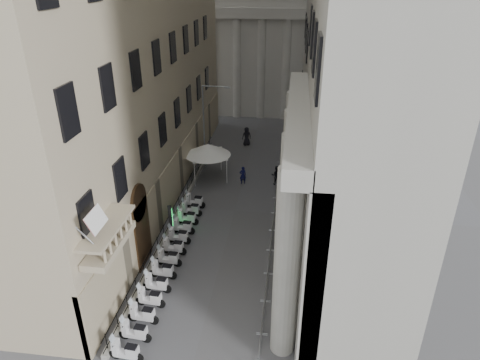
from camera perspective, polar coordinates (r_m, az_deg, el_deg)
The scene contains 32 objects.
iron_fence at distance 33.75m, azimuth -8.27°, elevation -4.64°, with size 0.30×28.00×1.40m, color black, non-canonical shape.
blue_awning at distance 39.71m, azimuth 6.59°, elevation 0.46°, with size 1.60×3.00×3.00m, color navy, non-canonical shape.
flag at distance 24.10m, azimuth -15.92°, elevation -20.57°, with size 1.00×1.40×8.20m, color #9E0C11, non-canonical shape.
scooter_0 at distance 23.40m, azimuth -14.77°, elevation -22.19°, with size 0.56×1.40×1.50m, color silver, non-canonical shape.
scooter_1 at distance 24.17m, azimuth -13.66°, elevation -20.05°, with size 0.56×1.40×1.50m, color silver, non-canonical shape.
scooter_2 at distance 24.99m, azimuth -12.66°, elevation -18.03°, with size 0.56×1.40×1.50m, color silver, non-canonical shape.
scooter_3 at distance 25.84m, azimuth -11.73°, elevation -16.14°, with size 0.56×1.40×1.50m, color silver, non-canonical shape.
scooter_4 at distance 26.72m, azimuth -10.89°, elevation -14.37°, with size 0.56×1.40×1.50m, color silver, non-canonical shape.
scooter_5 at distance 27.62m, azimuth -10.11°, elevation -12.71°, with size 0.56×1.40×1.50m, color silver, non-canonical shape.
scooter_6 at distance 28.56m, azimuth -9.39°, elevation -11.16°, with size 0.56×1.40×1.50m, color silver, non-canonical shape.
scooter_7 at distance 29.52m, azimuth -8.72°, elevation -9.70°, with size 0.56×1.40×1.50m, color silver, non-canonical shape.
scooter_8 at distance 30.50m, azimuth -8.10°, elevation -8.33°, with size 0.56×1.40×1.50m, color silver, non-canonical shape.
scooter_9 at distance 31.50m, azimuth -7.52°, elevation -7.05°, with size 0.56×1.40×1.50m, color silver, non-canonical shape.
scooter_10 at distance 32.52m, azimuth -6.98°, elevation -5.85°, with size 0.56×1.40×1.50m, color silver, non-canonical shape.
scooter_11 at distance 33.55m, azimuth -6.48°, elevation -4.73°, with size 0.56×1.40×1.50m, color silver, non-canonical shape.
scooter_12 at distance 34.60m, azimuth -6.01°, elevation -3.66°, with size 0.56×1.40×1.50m, color silver, non-canonical shape.
barrier_0 at distance 23.02m, azimuth 2.67°, elevation -22.10°, with size 0.60×2.40×1.10m, color #A4A7AC, non-canonical shape.
barrier_1 at distance 24.75m, azimuth 3.19°, elevation -17.79°, with size 0.60×2.40×1.10m, color #A4A7AC, non-canonical shape.
barrier_2 at distance 26.60m, azimuth 3.62°, elevation -14.06°, with size 0.60×2.40×1.10m, color #A4A7AC, non-canonical shape.
barrier_3 at distance 28.55m, azimuth 3.98°, elevation -10.82°, with size 0.60×2.40×1.10m, color #A4A7AC, non-canonical shape.
barrier_4 at distance 30.58m, azimuth 4.28°, elevation -8.01°, with size 0.60×2.40×1.10m, color #A4A7AC, non-canonical shape.
barrier_5 at distance 32.68m, azimuth 4.55°, elevation -5.55°, with size 0.60×2.40×1.10m, color #A4A7AC, non-canonical shape.
barrier_6 at distance 34.82m, azimuth 4.78°, elevation -3.39°, with size 0.60×2.40×1.10m, color #A4A7AC, non-canonical shape.
barrier_7 at distance 37.02m, azimuth 4.98°, elevation -1.49°, with size 0.60×2.40×1.10m, color #A4A7AC, non-canonical shape.
barrier_8 at distance 39.25m, azimuth 5.16°, elevation 0.21°, with size 0.60×2.40×1.10m, color #A4A7AC, non-canonical shape.
barrier_9 at distance 41.51m, azimuth 5.32°, elevation 1.71°, with size 0.60×2.40×1.10m, color #A4A7AC, non-canonical shape.
security_tent at distance 37.74m, azimuth -3.58°, elevation 3.78°, with size 4.08×4.08×3.31m.
street_lamp at distance 39.91m, azimuth -4.45°, elevation 7.98°, with size 2.58×0.22×7.91m.
info_kiosk at distance 31.36m, azimuth -9.25°, elevation -5.25°, with size 0.54×0.94×1.92m.
pedestrian_a at distance 37.81m, azimuth 0.38°, elevation 0.64°, with size 0.60×0.39×1.64m, color #0D0F37.
pedestrian_b at distance 37.78m, azimuth 4.86°, elevation 0.63°, with size 0.86×0.67×1.78m, color black.
pedestrian_c at distance 46.30m, azimuth 0.89°, elevation 5.84°, with size 0.98×0.64×2.01m, color black.
Camera 1 is at (4.13, -9.78, 17.22)m, focal length 32.00 mm.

